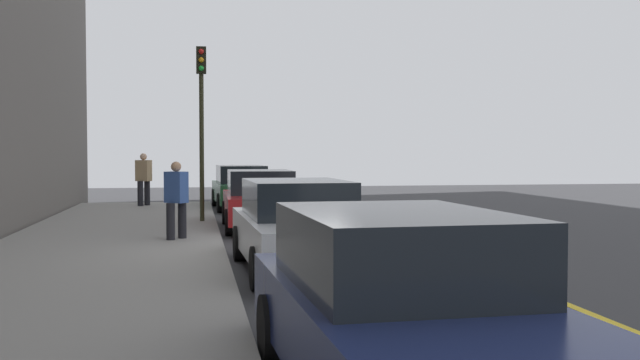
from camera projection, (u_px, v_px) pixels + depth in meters
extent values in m
plane|color=#333335|center=(282.00, 261.00, 13.03)|extent=(56.00, 56.00, 0.00)
cube|color=gray|center=(94.00, 262.00, 12.45)|extent=(28.00, 4.60, 0.15)
cube|color=gold|center=(450.00, 256.00, 13.58)|extent=(28.00, 0.14, 0.01)
cylinder|color=black|center=(271.00, 202.00, 23.80)|extent=(0.65, 0.24, 0.64)
cylinder|color=black|center=(220.00, 203.00, 23.45)|extent=(0.65, 0.24, 0.64)
cylinder|color=black|center=(260.00, 197.00, 26.63)|extent=(0.65, 0.24, 0.64)
cylinder|color=black|center=(215.00, 197.00, 26.28)|extent=(0.65, 0.24, 0.64)
cube|color=#1E512D|center=(242.00, 192.00, 25.03)|extent=(4.72, 1.95, 0.64)
cube|color=black|center=(241.00, 174.00, 25.23)|extent=(2.48, 1.68, 0.60)
cylinder|color=black|center=(300.00, 221.00, 17.24)|extent=(0.64, 0.23, 0.64)
cylinder|color=black|center=(230.00, 222.00, 16.97)|extent=(0.64, 0.23, 0.64)
cylinder|color=black|center=(287.00, 212.00, 19.95)|extent=(0.64, 0.23, 0.64)
cylinder|color=black|center=(226.00, 213.00, 19.68)|extent=(0.64, 0.23, 0.64)
cube|color=maroon|center=(261.00, 206.00, 18.45)|extent=(4.45, 1.86, 0.64)
cube|color=black|center=(260.00, 182.00, 18.65)|extent=(2.32, 1.63, 0.60)
cylinder|color=black|center=(372.00, 265.00, 10.55)|extent=(0.65, 0.24, 0.64)
cylinder|color=black|center=(258.00, 268.00, 10.21)|extent=(0.65, 0.24, 0.64)
cylinder|color=black|center=(330.00, 241.00, 13.38)|extent=(0.65, 0.24, 0.64)
cylinder|color=black|center=(240.00, 243.00, 13.04)|extent=(0.65, 0.24, 0.64)
cube|color=white|center=(299.00, 236.00, 11.79)|extent=(4.71, 1.93, 0.64)
cube|color=black|center=(296.00, 198.00, 11.99)|extent=(2.47, 1.67, 0.60)
cylinder|color=black|center=(440.00, 319.00, 7.10)|extent=(0.65, 0.24, 0.64)
cylinder|color=black|center=(272.00, 328.00, 6.75)|extent=(0.65, 0.24, 0.64)
cube|color=navy|center=(406.00, 332.00, 5.54)|extent=(4.62, 1.97, 0.64)
cube|color=black|center=(397.00, 248.00, 5.73)|extent=(2.42, 1.69, 0.60)
cylinder|color=black|center=(171.00, 222.00, 14.92)|extent=(0.18, 0.18, 0.77)
cylinder|color=black|center=(182.00, 220.00, 15.23)|extent=(0.18, 0.18, 0.77)
cube|color=#335193|center=(176.00, 187.00, 15.05)|extent=(0.50, 0.52, 0.65)
sphere|color=tan|center=(176.00, 167.00, 15.03)|extent=(0.21, 0.21, 0.21)
cylinder|color=black|center=(147.00, 193.00, 24.70)|extent=(0.20, 0.20, 0.84)
cylinder|color=black|center=(140.00, 194.00, 24.33)|extent=(0.20, 0.20, 0.84)
cube|color=tan|center=(144.00, 171.00, 24.48)|extent=(0.51, 0.57, 0.72)
sphere|color=#D8AD8C|center=(143.00, 157.00, 24.46)|extent=(0.23, 0.23, 0.23)
cylinder|color=#2D2D19|center=(202.00, 147.00, 19.00)|extent=(0.12, 0.12, 3.91)
cube|color=black|center=(201.00, 60.00, 18.91)|extent=(0.26, 0.26, 0.70)
sphere|color=red|center=(201.00, 51.00, 18.75)|extent=(0.14, 0.14, 0.14)
sphere|color=orange|center=(201.00, 60.00, 18.76)|extent=(0.14, 0.14, 0.14)
sphere|color=green|center=(201.00, 68.00, 18.77)|extent=(0.14, 0.14, 0.14)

